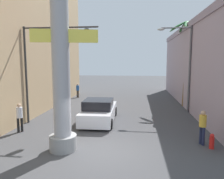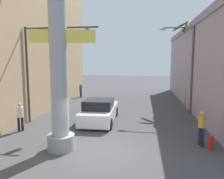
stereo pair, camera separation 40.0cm
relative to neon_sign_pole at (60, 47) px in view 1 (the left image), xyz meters
name	(u,v)px [view 1 (the left image)]	position (x,y,z in m)	size (l,w,h in m)	color
ground_plane	(119,107)	(1.80, 9.99, -4.69)	(87.93, 87.93, 0.00)	#424244
neon_sign_pole	(60,47)	(0.00, 0.00, 0.00)	(3.24, 1.25, 10.24)	#9E9EA3
street_lamp	(184,60)	(7.03, 8.53, -0.53)	(2.66, 0.28, 6.82)	#59595E
traffic_light_mast	(46,57)	(-2.43, 4.16, -0.33)	(4.87, 0.32, 6.26)	#333333
car_lead	(99,111)	(0.81, 4.97, -3.99)	(2.20, 4.87, 1.56)	black
palm_tree_mid_right	(187,53)	(7.76, 11.13, 0.14)	(3.27, 3.32, 7.69)	brown
pedestrian_by_sign	(203,125)	(6.54, 1.41, -3.70)	(0.44, 0.44, 1.70)	#1E233F
pedestrian_curb_left	(20,115)	(-3.36, 2.24, -3.72)	(0.48, 0.48, 1.67)	black
pedestrian_far_left	(78,89)	(-3.31, 14.53, -3.76)	(0.48, 0.48, 1.60)	#3F3833
fire_hydrant	(212,141)	(6.86, 0.94, -4.34)	(0.22, 0.22, 0.72)	red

